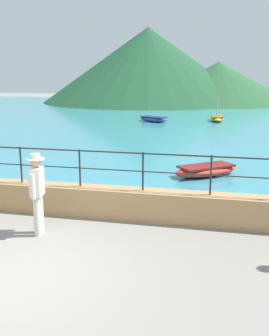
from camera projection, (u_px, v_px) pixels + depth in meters
ground_plane at (15, 277)px, 6.77m from camera, size 120.00×120.00×0.00m
promenade_wall at (81, 200)px, 9.72m from camera, size 20.00×0.56×0.70m
railing at (80, 161)px, 9.50m from camera, size 18.44×0.04×0.90m
lake_water at (183, 117)px, 31.27m from camera, size 64.00×44.32×0.06m
hill_main at (148, 65)px, 47.30m from camera, size 24.75×24.75×8.60m
hill_secondary at (218, 83)px, 45.94m from camera, size 17.78×17.78×4.63m
person_walking at (37, 190)px, 8.34m from camera, size 0.38×0.57×1.75m
boat_4 at (206, 170)px, 13.16m from camera, size 2.35×2.15×0.36m
boat_5 at (154, 119)px, 27.96m from camera, size 2.45×1.89×0.36m
boat_6 at (217, 118)px, 28.37m from camera, size 1.14×2.38×1.63m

